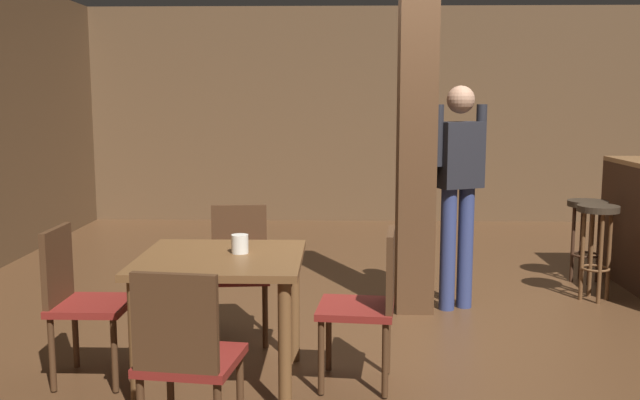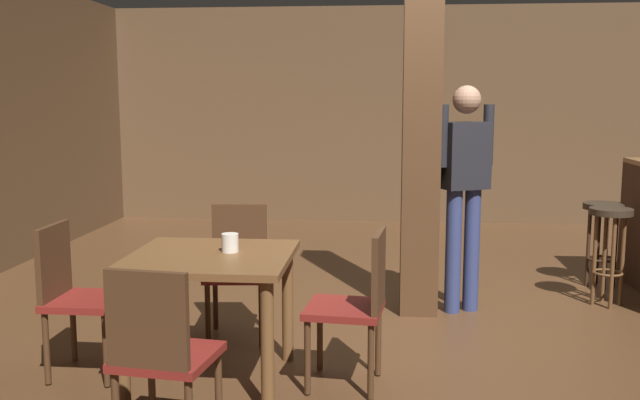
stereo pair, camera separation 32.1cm
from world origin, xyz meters
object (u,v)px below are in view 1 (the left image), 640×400
standing_person (459,181)px  bar_stool_near (597,231)px  chair_north (239,265)px  bar_stool_mid (587,221)px  dining_table (221,279)px  chair_east (369,299)px  chair_south (185,354)px  chair_west (79,296)px  napkin_cup (240,244)px

standing_person → bar_stool_near: standing_person is taller
chair_north → bar_stool_mid: 3.27m
dining_table → chair_east: (0.83, 0.01, -0.12)m
dining_table → chair_east: 0.84m
bar_stool_near → bar_stool_mid: size_ratio=1.06×
chair_north → chair_south: bearing=-90.1°
chair_east → bar_stool_near: 2.61m
chair_south → bar_stool_near: 3.84m
bar_stool_mid → chair_west: bearing=-147.6°
napkin_cup → chair_west: bearing=-178.3°
chair_south → chair_west: (-0.81, 0.92, 0.00)m
chair_south → bar_stool_near: size_ratio=1.15×
chair_west → bar_stool_near: chair_west is taller
chair_east → dining_table: bearing=-179.4°
chair_west → bar_stool_near: size_ratio=1.15×
chair_south → bar_stool_mid: chair_south is taller
chair_south → standing_person: size_ratio=0.52×
chair_east → chair_west: same height
standing_person → bar_stool_near: 1.27m
chair_east → chair_north: bearing=136.3°
chair_west → bar_stool_mid: bearing=32.4°
chair_west → standing_person: (2.40, 1.50, 0.50)m
chair_north → bar_stool_near: (2.75, 0.98, 0.07)m
chair_north → chair_south: same height
bar_stool_near → dining_table: bearing=-146.7°
chair_north → bar_stool_near: size_ratio=1.15×
chair_north → chair_west: 1.13m
napkin_cup → bar_stool_near: 3.16m
napkin_cup → standing_person: size_ratio=0.06×
napkin_cup → bar_stool_near: (2.64, 1.73, -0.24)m
standing_person → bar_stool_mid: bearing=33.2°
chair_north → chair_west: bearing=-136.2°
chair_south → napkin_cup: size_ratio=8.38×
chair_east → bar_stool_mid: 3.11m
standing_person → bar_stool_mid: (1.28, 0.84, -0.45)m
dining_table → chair_east: bearing=0.6°
chair_west → chair_east: bearing=-1.0°
chair_east → standing_person: 1.77m
chair_north → chair_west: (-0.81, -0.78, 0.00)m
chair_east → bar_stool_near: chair_east is taller
chair_south → bar_stool_mid: (2.87, 3.25, 0.04)m
chair_north → bar_stool_near: 2.92m
chair_north → chair_south: 1.70m
chair_north → napkin_cup: chair_north is taller
standing_person → bar_stool_near: (1.16, 0.26, -0.43)m
chair_north → napkin_cup: 0.82m
chair_east → bar_stool_near: size_ratio=1.15×
chair_east → bar_stool_near: (1.90, 1.79, 0.07)m
chair_north → bar_stool_mid: (2.87, 1.56, 0.04)m
chair_east → bar_stool_mid: size_ratio=1.22×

